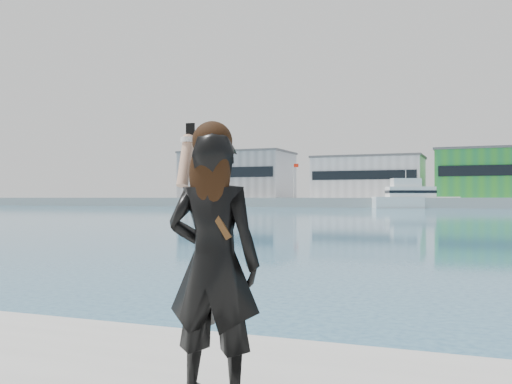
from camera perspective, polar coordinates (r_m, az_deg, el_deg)
far_quay at (r=133.62m, az=20.72°, el=-0.97°), size 320.00×40.00×2.00m
warehouse_grey_left at (r=143.45m, az=-1.85°, el=1.73°), size 26.52×16.36×11.50m
warehouse_white at (r=133.81m, az=11.23°, el=1.47°), size 24.48×15.35×9.50m
warehouse_green at (r=131.84m, az=24.18°, el=1.76°), size 30.60×16.36×10.50m
flagpole_left at (r=130.87m, az=3.82°, el=1.41°), size 1.28×0.16×8.00m
motor_yacht at (r=115.72m, az=15.39°, el=-0.49°), size 16.78×10.26×7.59m
buoy_far at (r=85.45m, az=-7.18°, el=-1.91°), size 0.50×0.50×0.50m
woman at (r=3.45m, az=-4.32°, el=-6.35°), size 0.62×0.44×1.68m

